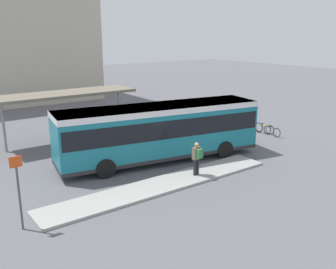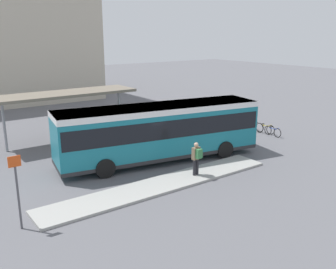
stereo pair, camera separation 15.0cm
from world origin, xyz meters
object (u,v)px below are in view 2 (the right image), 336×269
potted_planter_near_shelter (123,133)px  platform_sign (17,189)px  pedestrian_waiting (197,157)px  bicycle_blue (273,131)px  city_bus (160,129)px  bicycle_orange (248,124)px  bicycle_yellow (265,128)px  bicycle_white (255,126)px

potted_planter_near_shelter → platform_sign: size_ratio=0.50×
pedestrian_waiting → bicycle_blue: (9.26, 2.77, -0.74)m
city_bus → bicycle_orange: size_ratio=7.63×
pedestrian_waiting → platform_sign: platform_sign is taller
potted_planter_near_shelter → bicycle_blue: bearing=-26.1°
platform_sign → bicycle_yellow: bearing=11.6°
bicycle_orange → city_bus: bearing=-85.8°
bicycle_orange → platform_sign: size_ratio=0.54×
city_bus → potted_planter_near_shelter: 4.28m
pedestrian_waiting → city_bus: bearing=-4.4°
pedestrian_waiting → bicycle_white: (9.28, 4.40, -0.71)m
bicycle_blue → potted_planter_near_shelter: (-9.27, 4.55, 0.37)m
city_bus → bicycle_white: 9.44m
bicycle_yellow → potted_planter_near_shelter: potted_planter_near_shelter is taller
bicycle_blue → bicycle_white: size_ratio=0.91×
bicycle_white → potted_planter_near_shelter: size_ratio=1.21×
city_bus → bicycle_blue: city_bus is taller
bicycle_blue → platform_sign: 17.95m
potted_planter_near_shelter → city_bus: bearing=-89.4°
bicycle_white → potted_planter_near_shelter: potted_planter_near_shelter is taller
potted_planter_near_shelter → platform_sign: platform_sign is taller
pedestrian_waiting → bicycle_yellow: bearing=-73.0°
city_bus → bicycle_blue: size_ratio=7.62×
city_bus → bicycle_blue: (9.23, -0.42, -1.49)m
city_bus → bicycle_white: size_ratio=6.92×
bicycle_white → platform_sign: 18.31m
bicycle_yellow → bicycle_orange: bearing=172.3°
bicycle_white → bicycle_orange: bicycle_white is taller
city_bus → bicycle_white: bearing=17.9°
bicycle_yellow → potted_planter_near_shelter: (-9.44, 3.73, 0.36)m
potted_planter_near_shelter → platform_sign: (-8.41, -7.41, 0.85)m
pedestrian_waiting → bicycle_orange: 10.86m
bicycle_yellow → bicycle_white: bearing=-175.2°
bicycle_blue → bicycle_orange: bearing=179.4°
bicycle_blue → potted_planter_near_shelter: potted_planter_near_shelter is taller
bicycle_blue → potted_planter_near_shelter: 10.33m
bicycle_blue → bicycle_orange: size_ratio=1.00×
city_bus → potted_planter_near_shelter: city_bus is taller
bicycle_yellow → bicycle_orange: (0.06, 1.63, -0.01)m
bicycle_blue → platform_sign: bearing=-75.9°
bicycle_white → potted_planter_near_shelter: (-9.29, 2.91, 0.34)m
bicycle_yellow → bicycle_white: size_ratio=0.94×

